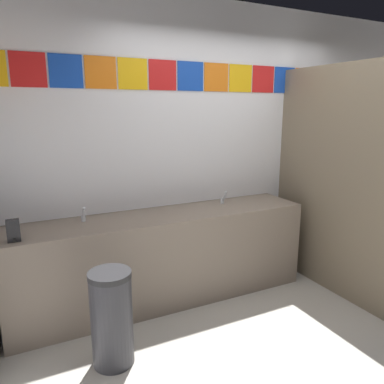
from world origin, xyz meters
The scene contains 9 objects.
ground_plane centered at (0.00, 0.00, 0.00)m, with size 9.89×9.89×0.00m, color #B2ADA3.
wall_back centered at (0.00, 1.45, 1.40)m, with size 4.49×0.09×2.78m.
vanity_counter centered at (-0.83, 1.13, 0.43)m, with size 2.74×0.56×0.83m.
faucet_left centered at (-1.51, 1.22, 0.89)m, with size 0.04×0.10×0.14m.
faucet_right centered at (-0.14, 1.22, 0.89)m, with size 0.04×0.10×0.14m.
soap_dispenser centered at (-2.05, 0.97, 0.91)m, with size 0.09×0.09×0.16m.
stall_divider centered at (0.88, 0.35, 1.08)m, with size 0.92×1.59×2.17m.
toilet centered at (1.26, 0.94, 0.30)m, with size 0.39×0.49×0.74m.
trash_bin centered at (-1.49, 0.46, 0.35)m, with size 0.30×0.30×0.69m.
Camera 1 is at (-2.00, -1.85, 1.77)m, focal length 34.33 mm.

